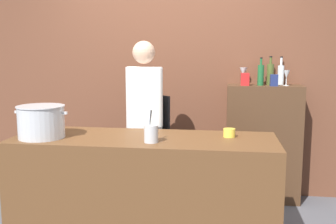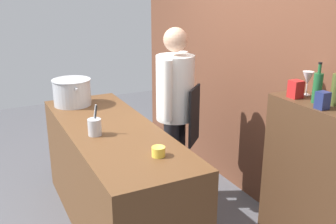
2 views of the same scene
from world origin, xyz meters
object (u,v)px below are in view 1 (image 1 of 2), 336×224
wine_bottle_olive (270,74)px  wine_bottle_clear (281,74)px  chef (145,116)px  wine_bottle_green (261,75)px  butter_jar (229,133)px  stockpot_large (41,122)px  spice_tin_red (245,79)px  wine_glass_wide (243,72)px  spice_tin_navy (274,80)px  utensil_crock (151,133)px  wine_glass_short (286,75)px

wine_bottle_olive → wine_bottle_clear: size_ratio=1.01×
chef → wine_bottle_green: size_ratio=5.86×
butter_jar → stockpot_large: bearing=-170.9°
chef → spice_tin_red: size_ratio=13.08×
stockpot_large → wine_bottle_olive: size_ratio=1.43×
wine_glass_wide → spice_tin_navy: bearing=-28.1°
wine_bottle_green → wine_glass_wide: (-0.17, 0.08, 0.02)m
butter_jar → spice_tin_red: spice_tin_red is taller
utensil_crock → spice_tin_navy: spice_tin_navy is taller
stockpot_large → spice_tin_navy: spice_tin_navy is taller
stockpot_large → wine_bottle_olive: 2.32m
utensil_crock → wine_bottle_clear: wine_bottle_clear is taller
butter_jar → wine_bottle_green: bearing=73.2°
butter_jar → spice_tin_red: bearing=81.0°
wine_bottle_green → wine_bottle_clear: (0.22, 0.13, -0.00)m
wine_bottle_green → wine_glass_short: wine_bottle_green is taller
wine_bottle_olive → wine_glass_short: 0.17m
stockpot_large → wine_bottle_olive: wine_bottle_olive is taller
wine_bottle_clear → wine_glass_wide: (-0.39, -0.05, 0.02)m
wine_bottle_clear → spice_tin_navy: 0.23m
stockpot_large → wine_glass_short: (2.01, 1.29, 0.30)m
spice_tin_red → chef: bearing=-152.9°
butter_jar → wine_bottle_clear: wine_bottle_clear is taller
wine_bottle_green → wine_glass_short: (0.25, -0.00, -0.00)m
utensil_crock → wine_glass_wide: size_ratio=1.33×
wine_glass_wide → spice_tin_navy: size_ratio=1.54×
butter_jar → spice_tin_red: (0.16, 1.02, 0.35)m
butter_jar → wine_glass_wide: (0.15, 1.14, 0.42)m
wine_bottle_green → wine_glass_short: size_ratio=1.80×
stockpot_large → spice_tin_red: bearing=38.1°
wine_glass_short → spice_tin_red: wine_glass_short is taller
butter_jar → wine_glass_short: wine_glass_short is taller
utensil_crock → wine_glass_short: wine_glass_short is taller
utensil_crock → wine_bottle_clear: (1.11, 1.46, 0.36)m
stockpot_large → spice_tin_red: size_ratio=3.33×
utensil_crock → spice_tin_navy: bearing=51.0°
utensil_crock → butter_jar: (0.57, 0.27, -0.03)m
wine_bottle_green → spice_tin_navy: 0.15m
chef → spice_tin_red: (0.94, 0.48, 0.32)m
wine_bottle_green → spice_tin_navy: size_ratio=2.43×
chef → stockpot_large: (-0.66, -0.77, 0.06)m
wine_bottle_olive → spice_tin_navy: wine_bottle_olive is taller
butter_jar → spice_tin_navy: spice_tin_navy is taller
utensil_crock → chef: bearing=104.6°
butter_jar → spice_tin_navy: (0.44, 0.98, 0.35)m
stockpot_large → utensil_crock: 0.87m
wine_glass_wide → spice_tin_red: (0.01, -0.12, -0.06)m
chef → wine_glass_wide: size_ratio=9.25×
stockpot_large → butter_jar: bearing=9.1°
utensil_crock → spice_tin_red: 1.52m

